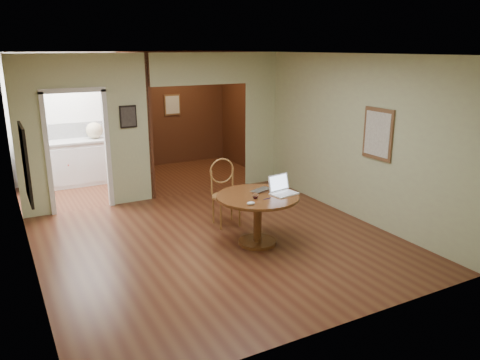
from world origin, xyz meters
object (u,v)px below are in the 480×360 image
dining_table (258,208)px  open_laptop (282,189)px  chair (224,188)px  closed_laptop (263,191)px

dining_table → open_laptop: size_ratio=2.92×
dining_table → chair: chair is taller
dining_table → open_laptop: open_laptop is taller
dining_table → closed_laptop: bearing=34.1°
dining_table → closed_laptop: closed_laptop is taller
chair → closed_laptop: 0.90m
closed_laptop → dining_table: bearing=-168.8°
open_laptop → closed_laptop: (-0.20, 0.18, -0.05)m
closed_laptop → open_laptop: bearing=-64.0°
dining_table → closed_laptop: 0.28m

